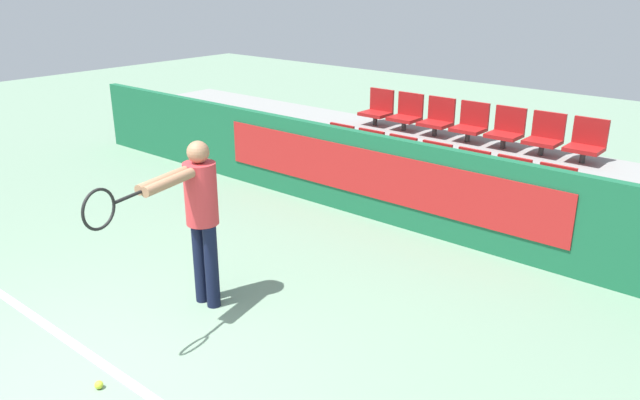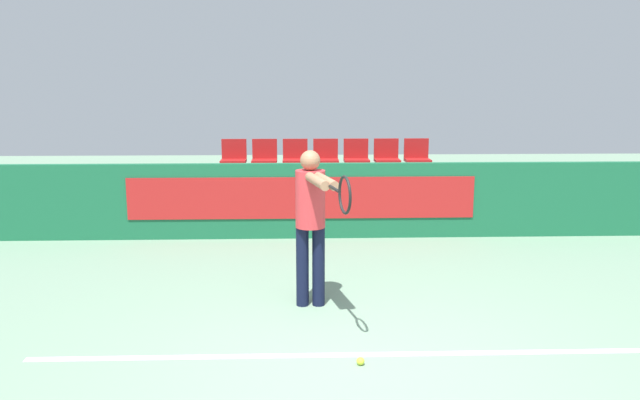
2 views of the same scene
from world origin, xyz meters
TOP-DOWN VIEW (x-y plane):
  - ground_plane at (0.00, 0.00)m, footprint 30.00×30.00m
  - court_baseline at (0.00, 0.34)m, footprint 5.53×0.08m
  - barrier_wall at (-0.01, 4.40)m, footprint 12.52×0.14m
  - bleacher_tier_front at (0.00, 4.98)m, footprint 12.12×1.00m
  - bleacher_tier_middle at (0.00, 5.98)m, footprint 12.12×1.00m
  - stadium_chair_0 at (-1.59, 5.10)m, footprint 0.43×0.37m
  - stadium_chair_1 at (-1.06, 5.10)m, footprint 0.43×0.37m
  - stadium_chair_2 at (-0.53, 5.10)m, footprint 0.43×0.37m
  - stadium_chair_3 at (0.00, 5.10)m, footprint 0.43×0.37m
  - stadium_chair_4 at (0.53, 5.10)m, footprint 0.43×0.37m
  - stadium_chair_5 at (1.06, 5.10)m, footprint 0.43×0.37m
  - stadium_chair_6 at (1.59, 5.10)m, footprint 0.43×0.37m
  - stadium_chair_7 at (-1.59, 6.10)m, footprint 0.43×0.37m
  - stadium_chair_8 at (-1.06, 6.10)m, footprint 0.43×0.37m
  - stadium_chair_9 at (-0.53, 6.10)m, footprint 0.43×0.37m
  - stadium_chair_10 at (0.00, 6.10)m, footprint 0.43×0.37m
  - stadium_chair_11 at (0.53, 6.10)m, footprint 0.43×0.37m
  - stadium_chair_12 at (1.06, 6.10)m, footprint 0.43×0.37m
  - stadium_chair_13 at (1.59, 6.10)m, footprint 0.43×0.37m
  - tennis_player at (-0.34, 1.49)m, footprint 0.46×1.47m
  - tennis_ball at (0.03, 0.15)m, footprint 0.07×0.07m

SIDE VIEW (x-z plane):
  - ground_plane at x=0.00m, z-range 0.00..0.00m
  - court_baseline at x=0.00m, z-range 0.00..0.01m
  - tennis_ball at x=0.03m, z-range 0.00..0.07m
  - bleacher_tier_front at x=0.00m, z-range 0.00..0.38m
  - bleacher_tier_middle at x=0.00m, z-range 0.00..0.76m
  - barrier_wall at x=-0.01m, z-range 0.00..1.11m
  - stadium_chair_0 at x=-1.59m, z-range 0.36..0.91m
  - stadium_chair_1 at x=-1.06m, z-range 0.36..0.91m
  - stadium_chair_2 at x=-0.53m, z-range 0.36..0.91m
  - stadium_chair_3 at x=0.00m, z-range 0.36..0.91m
  - stadium_chair_4 at x=0.53m, z-range 0.36..0.91m
  - stadium_chair_5 at x=1.06m, z-range 0.36..0.91m
  - stadium_chair_6 at x=1.59m, z-range 0.36..0.91m
  - tennis_player at x=-0.34m, z-range 0.18..1.79m
  - stadium_chair_7 at x=-1.59m, z-range 0.74..1.29m
  - stadium_chair_8 at x=-1.06m, z-range 0.74..1.29m
  - stadium_chair_9 at x=-0.53m, z-range 0.74..1.29m
  - stadium_chair_10 at x=0.00m, z-range 0.74..1.29m
  - stadium_chair_11 at x=0.53m, z-range 0.74..1.29m
  - stadium_chair_12 at x=1.06m, z-range 0.74..1.29m
  - stadium_chair_13 at x=1.59m, z-range 0.74..1.29m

